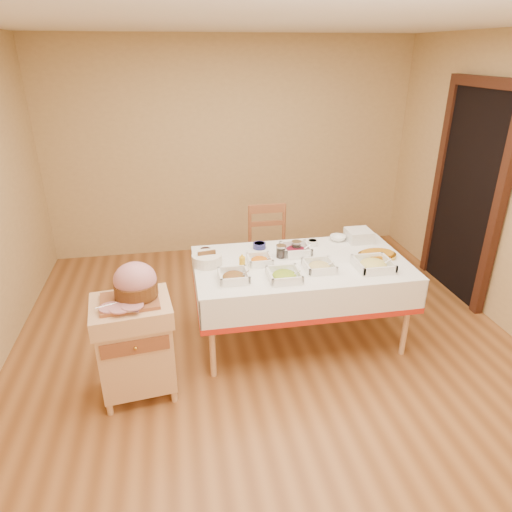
{
  "coord_description": "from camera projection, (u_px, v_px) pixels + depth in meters",
  "views": [
    {
      "loc": [
        -0.72,
        -3.12,
        2.42
      ],
      "look_at": [
        -0.11,
        0.2,
        0.89
      ],
      "focal_mm": 32.0,
      "sensor_mm": 36.0,
      "label": 1
    }
  ],
  "objects": [
    {
      "name": "small_bowl_right",
      "position": [
        312.0,
        242.0,
        4.23
      ],
      "size": [
        0.1,
        0.1,
        0.05
      ],
      "color": "white",
      "rests_on": "dining_table"
    },
    {
      "name": "serving_dish_b",
      "position": [
        284.0,
        275.0,
        3.6
      ],
      "size": [
        0.25,
        0.25,
        0.1
      ],
      "color": "white",
      "rests_on": "dining_table"
    },
    {
      "name": "dining_chair",
      "position": [
        269.0,
        251.0,
        4.79
      ],
      "size": [
        0.43,
        0.41,
        0.96
      ],
      "color": "brown",
      "rests_on": "ground"
    },
    {
      "name": "small_bowl_left",
      "position": [
        205.0,
        251.0,
        4.06
      ],
      "size": [
        0.11,
        0.11,
        0.05
      ],
      "color": "white",
      "rests_on": "dining_table"
    },
    {
      "name": "doorway",
      "position": [
        468.0,
        191.0,
        4.62
      ],
      "size": [
        0.09,
        1.1,
        2.2
      ],
      "color": "black",
      "rests_on": "ground"
    },
    {
      "name": "serving_dish_a",
      "position": [
        234.0,
        276.0,
        3.59
      ],
      "size": [
        0.24,
        0.23,
        0.1
      ],
      "color": "white",
      "rests_on": "dining_table"
    },
    {
      "name": "preserve_jar_left",
      "position": [
        281.0,
        252.0,
        3.98
      ],
      "size": [
        0.09,
        0.09,
        0.11
      ],
      "color": "silver",
      "rests_on": "dining_table"
    },
    {
      "name": "dining_table",
      "position": [
        300.0,
        278.0,
        3.98
      ],
      "size": [
        1.82,
        1.02,
        0.76
      ],
      "color": "#E2AE7C",
      "rests_on": "ground"
    },
    {
      "name": "serving_dish_c",
      "position": [
        319.0,
        266.0,
        3.76
      ],
      "size": [
        0.24,
        0.24,
        0.1
      ],
      "color": "white",
      "rests_on": "dining_table"
    },
    {
      "name": "serving_dish_f",
      "position": [
        296.0,
        250.0,
        4.05
      ],
      "size": [
        0.26,
        0.25,
        0.12
      ],
      "color": "white",
      "rests_on": "dining_table"
    },
    {
      "name": "preserve_jar_right",
      "position": [
        296.0,
        248.0,
        4.05
      ],
      "size": [
        0.09,
        0.09,
        0.12
      ],
      "color": "silver",
      "rests_on": "dining_table"
    },
    {
      "name": "bowl_small_imported",
      "position": [
        338.0,
        238.0,
        4.34
      ],
      "size": [
        0.16,
        0.16,
        0.05
      ],
      "primitive_type": "imported",
      "rotation": [
        0.0,
        0.0,
        -0.06
      ],
      "color": "white",
      "rests_on": "dining_table"
    },
    {
      "name": "ham_on_board",
      "position": [
        135.0,
        285.0,
        3.21
      ],
      "size": [
        0.43,
        0.41,
        0.28
      ],
      "color": "brown",
      "rests_on": "butcher_cart"
    },
    {
      "name": "butcher_cart",
      "position": [
        135.0,
        343.0,
        3.36
      ],
      "size": [
        0.61,
        0.53,
        0.79
      ],
      "color": "#E2AE7C",
      "rests_on": "ground"
    },
    {
      "name": "brass_platter",
      "position": [
        377.0,
        255.0,
        3.99
      ],
      "size": [
        0.34,
        0.25,
        0.05
      ],
      "color": "gold",
      "rests_on": "dining_table"
    },
    {
      "name": "serving_dish_e",
      "position": [
        260.0,
        260.0,
        3.87
      ],
      "size": [
        0.21,
        0.2,
        0.1
      ],
      "color": "white",
      "rests_on": "dining_table"
    },
    {
      "name": "plate_stack",
      "position": [
        359.0,
        235.0,
        4.32
      ],
      "size": [
        0.23,
        0.23,
        0.11
      ],
      "color": "white",
      "rests_on": "dining_table"
    },
    {
      "name": "bread_basket",
      "position": [
        207.0,
        259.0,
        3.84
      ],
      "size": [
        0.25,
        0.25,
        0.11
      ],
      "color": "white",
      "rests_on": "dining_table"
    },
    {
      "name": "small_bowl_mid",
      "position": [
        259.0,
        245.0,
        4.17
      ],
      "size": [
        0.12,
        0.12,
        0.05
      ],
      "color": "navy",
      "rests_on": "dining_table"
    },
    {
      "name": "room_shell",
      "position": [
        276.0,
        216.0,
        3.37
      ],
      "size": [
        5.0,
        5.0,
        5.0
      ],
      "color": "#955B2E",
      "rests_on": "ground"
    },
    {
      "name": "bowl_white_imported",
      "position": [
        287.0,
        245.0,
        4.2
      ],
      "size": [
        0.15,
        0.15,
        0.03
      ],
      "primitive_type": "imported",
      "rotation": [
        0.0,
        0.0,
        -0.02
      ],
      "color": "white",
      "rests_on": "dining_table"
    },
    {
      "name": "mustard_bottle",
      "position": [
        242.0,
        263.0,
        3.72
      ],
      "size": [
        0.05,
        0.05,
        0.16
      ],
      "color": "gold",
      "rests_on": "dining_table"
    },
    {
      "name": "serving_dish_d",
      "position": [
        373.0,
        264.0,
        3.78
      ],
      "size": [
        0.29,
        0.29,
        0.11
      ],
      "color": "white",
      "rests_on": "dining_table"
    }
  ]
}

